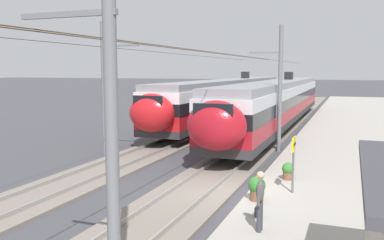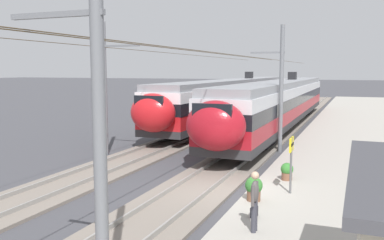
# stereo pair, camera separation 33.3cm
# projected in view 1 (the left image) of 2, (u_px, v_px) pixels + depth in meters

# --- Properties ---
(ground_plane) EXTENTS (400.00, 400.00, 0.00)m
(ground_plane) POSITION_uv_depth(u_px,v_px,m) (230.00, 196.00, 15.85)
(ground_plane) COLOR #424247
(platform_slab) EXTENTS (120.00, 8.86, 0.29)m
(platform_slab) POSITION_uv_depth(u_px,v_px,m) (380.00, 208.00, 14.00)
(platform_slab) COLOR #A39E93
(platform_slab) RESTS_ON ground
(track_near) EXTENTS (120.00, 3.00, 0.28)m
(track_near) POSITION_uv_depth(u_px,v_px,m) (196.00, 190.00, 16.33)
(track_near) COLOR slate
(track_near) RESTS_ON ground
(track_far) EXTENTS (120.00, 3.00, 0.28)m
(track_far) POSITION_uv_depth(u_px,v_px,m) (84.00, 178.00, 18.15)
(track_far) COLOR slate
(track_far) RESTS_ON ground
(train_near_platform) EXTENTS (34.65, 3.02, 4.27)m
(train_near_platform) POSITION_uv_depth(u_px,v_px,m) (278.00, 101.00, 33.86)
(train_near_platform) COLOR #2D2D30
(train_near_platform) RESTS_ON track_near
(train_far_track) EXTENTS (35.06, 3.03, 4.27)m
(train_far_track) POSITION_uv_depth(u_px,v_px,m) (231.00, 97.00, 39.61)
(train_far_track) COLOR #2D2D30
(train_far_track) RESTS_ON track_far
(catenary_mast_west) EXTENTS (47.39, 1.97, 7.82)m
(catenary_mast_west) POSITION_uv_depth(u_px,v_px,m) (105.00, 108.00, 7.24)
(catenary_mast_west) COLOR slate
(catenary_mast_west) RESTS_ON ground
(catenary_mast_mid) EXTENTS (47.39, 1.97, 7.26)m
(catenary_mast_mid) POSITION_uv_depth(u_px,v_px,m) (278.00, 86.00, 24.02)
(catenary_mast_mid) COLOR slate
(catenary_mast_mid) RESTS_ON ground
(catenary_mast_far_side) EXTENTS (47.39, 2.35, 7.32)m
(catenary_mast_far_side) POSITION_uv_depth(u_px,v_px,m) (106.00, 85.00, 22.91)
(catenary_mast_far_side) COLOR slate
(catenary_mast_far_side) RESTS_ON ground
(platform_sign) EXTENTS (0.70, 0.08, 2.04)m
(platform_sign) POSITION_uv_depth(u_px,v_px,m) (294.00, 152.00, 15.04)
(platform_sign) COLOR #59595B
(platform_sign) RESTS_ON platform_slab
(passenger_walking) EXTENTS (0.53, 0.22, 1.69)m
(passenger_walking) POSITION_uv_depth(u_px,v_px,m) (260.00, 198.00, 11.49)
(passenger_walking) COLOR #383842
(passenger_walking) RESTS_ON platform_slab
(handbag_beside_passenger) EXTENTS (0.32, 0.18, 0.44)m
(handbag_beside_passenger) POSITION_uv_depth(u_px,v_px,m) (258.00, 211.00, 12.72)
(handbag_beside_passenger) COLOR black
(handbag_beside_passenger) RESTS_ON platform_slab
(potted_plant_platform_edge) EXTENTS (0.50, 0.50, 0.70)m
(potted_plant_platform_edge) POSITION_uv_depth(u_px,v_px,m) (288.00, 170.00, 17.00)
(potted_plant_platform_edge) COLOR brown
(potted_plant_platform_edge) RESTS_ON platform_slab
(potted_plant_by_shelter) EXTENTS (0.59, 0.59, 0.83)m
(potted_plant_by_shelter) POSITION_uv_depth(u_px,v_px,m) (257.00, 187.00, 14.28)
(potted_plant_by_shelter) COLOR brown
(potted_plant_by_shelter) RESTS_ON platform_slab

